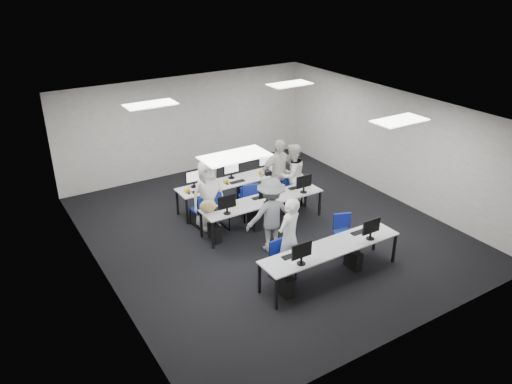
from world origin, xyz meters
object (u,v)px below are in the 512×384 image
chair_2 (218,219)px  student_1 (292,175)px  chair_5 (201,215)px  chair_1 (344,240)px  student_0 (289,236)px  chair_0 (282,267)px  student_2 (208,195)px  chair_3 (249,209)px  chair_7 (285,192)px  desk_mid (263,201)px  photographer (271,215)px  desk_front (331,249)px  chair_6 (249,203)px  chair_4 (291,197)px  student_3 (278,173)px

chair_2 → student_1: student_1 is taller
chair_5 → student_1: bearing=-10.0°
student_1 → chair_5: bearing=-8.7°
chair_1 → student_0: student_0 is taller
chair_0 → student_2: (-0.27, 2.82, 0.60)m
chair_2 → chair_3: bearing=4.9°
chair_7 → student_1: bearing=-72.9°
desk_mid → photographer: bearing=-113.4°
chair_5 → student_2: size_ratio=0.48×
photographer → student_2: bearing=-57.0°
desk_front → chair_5: chair_5 is taller
chair_2 → chair_6: (1.08, 0.33, 0.00)m
chair_0 → chair_5: bearing=92.4°
chair_5 → student_2: 0.64m
chair_3 → student_2: (-1.07, 0.18, 0.62)m
desk_mid → student_1: (1.32, 0.64, 0.18)m
chair_1 → student_0: bearing=-158.7°
desk_mid → chair_7: (1.28, 0.88, -0.39)m
chair_5 → photographer: photographer is taller
chair_3 → desk_front: bearing=-72.6°
desk_front → chair_0: size_ratio=3.76×
chair_6 → student_2: 1.34m
desk_front → chair_0: 1.08m
chair_3 → photographer: (-0.36, -1.53, 0.62)m
chair_7 → chair_5: bearing=-172.9°
desk_front → chair_7: size_ratio=3.52×
chair_5 → chair_6: (1.34, -0.08, 0.02)m
chair_4 → student_3: size_ratio=0.45×
chair_4 → chair_3: bearing=172.8°
student_0 → chair_1: bearing=162.0°
chair_0 → student_1: bearing=46.2°
chair_0 → student_3: size_ratio=0.46×
chair_0 → student_3: bearing=52.1°
chair_6 → student_1: size_ratio=0.52×
chair_5 → chair_2: bearing=-62.7°
chair_5 → chair_7: (2.55, 0.01, 0.02)m
chair_3 → photographer: photographer is taller
desk_mid → student_3: (1.01, 0.82, 0.24)m
chair_1 → chair_5: chair_1 is taller
chair_1 → student_2: 3.42m
chair_2 → chair_6: size_ratio=0.98×
desk_front → student_2: student_2 is taller
chair_3 → chair_0: bearing=-90.9°
chair_2 → student_2: (-0.13, 0.24, 0.59)m
chair_7 → photographer: 2.61m
chair_2 → chair_1: bearing=-50.0°
desk_front → student_0: 0.90m
chair_2 → desk_front: bearing=-70.5°
desk_front → chair_5: (-1.28, 3.47, -0.42)m
chair_1 → desk_front: bearing=-125.7°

